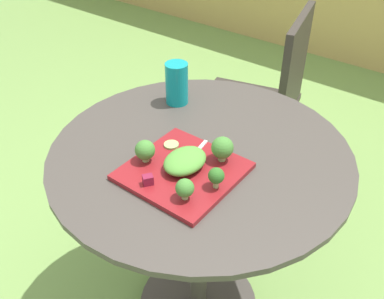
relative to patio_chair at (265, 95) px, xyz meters
name	(u,v)px	position (x,y,z in m)	size (l,w,h in m)	color
patio_table	(199,222)	(0.20, -0.76, -0.06)	(0.86, 0.86, 0.76)	#423D38
patio_chair	(265,95)	(0.00, 0.00, 0.00)	(0.53, 0.53, 0.90)	#332D28
salad_plate	(183,171)	(0.22, -0.87, 0.24)	(0.28, 0.28, 0.01)	maroon
drinking_glass	(177,86)	(-0.02, -0.59, 0.29)	(0.07, 0.07, 0.14)	#0F8C93
fork	(191,159)	(0.21, -0.82, 0.25)	(0.04, 0.15, 0.00)	silver
lettuce_mound	(185,161)	(0.22, -0.86, 0.27)	(0.10, 0.13, 0.04)	#519338
broccoli_floret_0	(216,176)	(0.33, -0.87, 0.28)	(0.04, 0.04, 0.06)	#99B770
broccoli_floret_1	(145,150)	(0.12, -0.90, 0.28)	(0.05, 0.05, 0.06)	#99B770
broccoli_floret_2	(185,188)	(0.29, -0.95, 0.28)	(0.05, 0.05, 0.06)	#99B770
broccoli_floret_3	(222,148)	(0.28, -0.77, 0.28)	(0.06, 0.06, 0.07)	#99B770
cucumber_slice_0	(171,145)	(0.13, -0.81, 0.25)	(0.04, 0.04, 0.01)	#8EB766
beet_chunk_0	(148,180)	(0.19, -0.96, 0.26)	(0.03, 0.02, 0.03)	maroon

